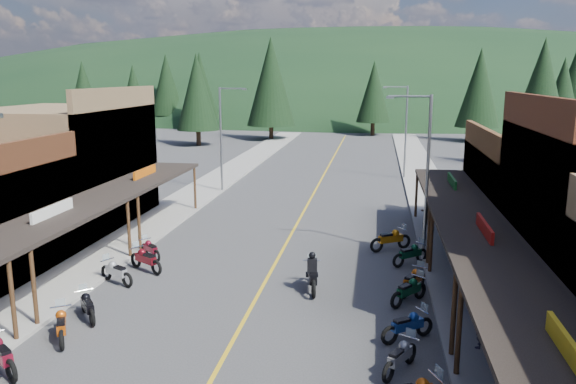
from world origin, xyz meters
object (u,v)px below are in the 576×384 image
at_px(streetlight_1, 223,134).
at_px(pedestrian_east_a, 481,324).
at_px(bike_west_5, 0,353).
at_px(pine_1, 200,85).
at_px(bike_east_9, 413,280).
at_px(bike_east_11, 391,238).
at_px(pine_0, 84,91).
at_px(bike_east_8, 409,289).
at_px(streetlight_2, 425,169).
at_px(bike_west_6, 61,324).
at_px(bike_west_7, 87,305).
at_px(bike_west_10, 150,248).
at_px(rider_on_bike, 313,274).
at_px(pedestrian_east_b, 426,211).
at_px(streetlight_3, 404,128).
at_px(pine_7, 167,85).
at_px(pine_9, 562,99).
at_px(bike_west_9, 146,258).
at_px(pine_11, 541,93).
at_px(bike_west_8, 116,271).
at_px(bike_east_6, 400,355).
at_px(pine_8, 134,102).
at_px(pine_10, 197,92).
at_px(shop_east_3, 550,198).
at_px(shop_west_3, 64,167).
at_px(pine_2, 271,82).
at_px(pine_4, 479,88).
at_px(bike_east_10, 410,253).
at_px(pine_3, 374,92).
at_px(bike_east_7, 408,324).

distance_m(streetlight_1, pedestrian_east_a, 28.23).
bearing_deg(bike_west_5, pine_1, 48.46).
relative_size(bike_east_9, pedestrian_east_a, 1.30).
relative_size(bike_west_5, bike_east_11, 0.98).
height_order(pine_0, bike_east_8, pine_0).
bearing_deg(bike_east_9, streetlight_2, 111.40).
distance_m(bike_west_6, bike_west_7, 1.72).
bearing_deg(bike_west_10, pedestrian_east_a, -75.08).
xyz_separation_m(rider_on_bike, pedestrian_east_b, (5.54, 11.23, 0.25)).
height_order(streetlight_3, pine_7, pine_7).
distance_m(pine_9, bike_east_9, 45.77).
relative_size(bike_west_9, pedestrian_east_b, 1.37).
distance_m(pine_11, bike_west_9, 43.14).
bearing_deg(bike_west_8, pine_11, -7.78).
xyz_separation_m(bike_west_8, bike_east_6, (11.85, -5.65, -0.02)).
distance_m(pine_7, pine_8, 37.38).
height_order(pine_10, pine_11, pine_11).
height_order(shop_east_3, bike_east_11, shop_east_3).
bearing_deg(streetlight_1, pine_10, 111.53).
height_order(streetlight_1, pine_10, pine_10).
height_order(shop_west_3, bike_east_9, shop_west_3).
xyz_separation_m(pine_2, bike_east_9, (16.30, -54.81, -7.39)).
distance_m(streetlight_3, pine_8, 30.67).
distance_m(pine_4, pine_11, 22.09).
distance_m(bike_east_6, pedestrian_east_a, 3.21).
bearing_deg(shop_east_3, pine_8, 141.25).
height_order(streetlight_3, bike_east_10, streetlight_3).
relative_size(shop_east_3, bike_west_9, 4.94).
distance_m(pine_4, pine_9, 16.18).
bearing_deg(streetlight_3, pine_4, 69.78).
relative_size(pine_9, bike_east_10, 5.16).
bearing_deg(pine_2, pine_10, -135.00).
bearing_deg(pine_11, bike_west_6, -122.14).
height_order(shop_west_3, pine_7, pine_7).
distance_m(shop_east_3, pine_2, 52.68).
bearing_deg(pedestrian_east_b, pine_3, -119.60).
distance_m(pine_2, bike_east_7, 61.70).
bearing_deg(pine_7, bike_west_5, -72.52).
bearing_deg(pine_9, bike_east_10, -114.74).
relative_size(bike_west_9, bike_east_6, 1.09).
bearing_deg(pedestrian_east_a, bike_east_10, -144.43).
height_order(shop_east_3, bike_west_10, shop_east_3).
distance_m(bike_west_8, pedestrian_east_a, 14.99).
relative_size(pine_3, pine_9, 1.02).
bearing_deg(pine_4, bike_east_9, -101.64).
xyz_separation_m(streetlight_3, bike_east_9, (-0.66, -26.81, -3.86)).
xyz_separation_m(pine_3, bike_east_8, (2.08, -63.96, -5.88)).
xyz_separation_m(pine_1, pine_10, (6.00, -20.00, -0.45)).
relative_size(bike_east_7, bike_east_9, 0.99).
bearing_deg(rider_on_bike, bike_west_6, -152.98).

